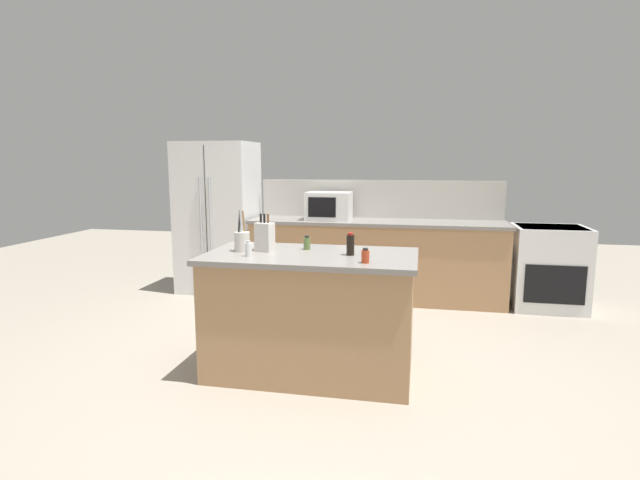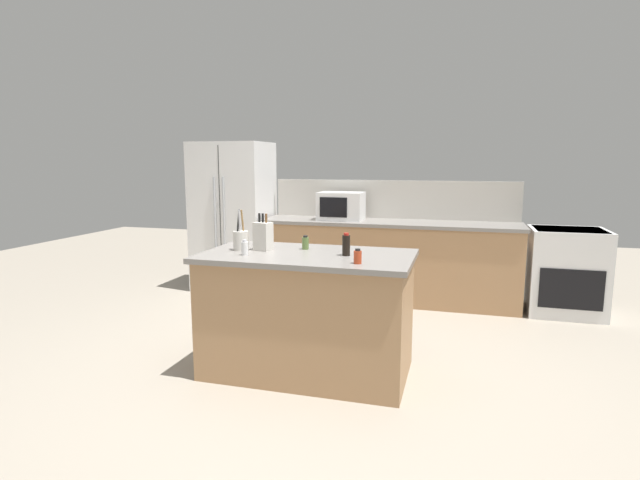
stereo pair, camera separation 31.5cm
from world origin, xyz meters
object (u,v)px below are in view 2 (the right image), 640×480
utensil_crock (241,240)px  spice_jar_paprika (358,257)px  salt_shaker (245,248)px  soy_sauce_bottle (346,245)px  refrigerator (233,216)px  microwave (341,206)px  range_oven (566,271)px  spice_jar_oregano (305,243)px  knife_block (263,236)px

utensil_crock → spice_jar_paprika: 1.02m
salt_shaker → spice_jar_paprika: size_ratio=1.12×
utensil_crock → soy_sauce_bottle: (0.85, 0.00, -0.00)m
refrigerator → microwave: bearing=-2.1°
range_oven → spice_jar_oregano: 3.10m
utensil_crock → soy_sauce_bottle: 0.85m
refrigerator → spice_jar_paprika: 3.30m
microwave → salt_shaker: 2.40m
range_oven → salt_shaker: (-2.64, -2.39, 0.53)m
knife_block → salt_shaker: bearing=-88.6°
microwave → knife_block: microwave is taller
refrigerator → knife_block: size_ratio=6.42×
range_oven → spice_jar_paprika: (-1.77, -2.46, 0.52)m
refrigerator → soy_sauce_bottle: 3.01m
spice_jar_oregano → spice_jar_paprika: (0.51, -0.43, -0.00)m
spice_jar_oregano → spice_jar_paprika: 0.67m
microwave → salt_shaker: microwave is taller
refrigerator → range_oven: refrigerator is taller
microwave → spice_jar_paprika: bearing=-73.9°
refrigerator → utensil_crock: refrigerator is taller
refrigerator → spice_jar_oregano: 2.64m
knife_block → spice_jar_paprika: (0.82, -0.30, -0.07)m
refrigerator → microwave: (1.43, -0.05, 0.17)m
microwave → soy_sauce_bottle: size_ratio=3.08×
refrigerator → microwave: refrigerator is taller
knife_block → soy_sauce_bottle: bearing=10.2°
spice_jar_oregano → spice_jar_paprika: spice_jar_oregano is taller
knife_block → spice_jar_paprika: 0.87m
spice_jar_oregano → soy_sauce_bottle: soy_sauce_bottle is taller
range_oven → microwave: size_ratio=1.77×
knife_block → spice_jar_oregano: (0.31, 0.13, -0.06)m
range_oven → soy_sauce_bottle: 2.97m
salt_shaker → microwave: bearing=86.2°
utensil_crock → soy_sauce_bottle: bearing=0.1°
spice_jar_oregano → salt_shaker: salt_shaker is taller
utensil_crock → range_oven: bearing=38.6°
knife_block → refrigerator: bearing=134.8°
microwave → spice_jar_oregano: (0.20, -2.03, -0.11)m
knife_block → salt_shaker: (-0.05, -0.23, -0.06)m
microwave → knife_block: size_ratio=1.80×
refrigerator → soy_sauce_bottle: bearing=-48.5°
utensil_crock → salt_shaker: 0.22m
soy_sauce_bottle → range_oven: bearing=49.0°
refrigerator → spice_jar_oregano: bearing=-52.0°
soy_sauce_bottle → refrigerator: bearing=131.5°
range_oven → utensil_crock: 3.58m
knife_block → soy_sauce_bottle: 0.68m
refrigerator → utensil_crock: size_ratio=5.82×
spice_jar_paprika → knife_block: bearing=159.6°
range_oven → knife_block: bearing=-140.2°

